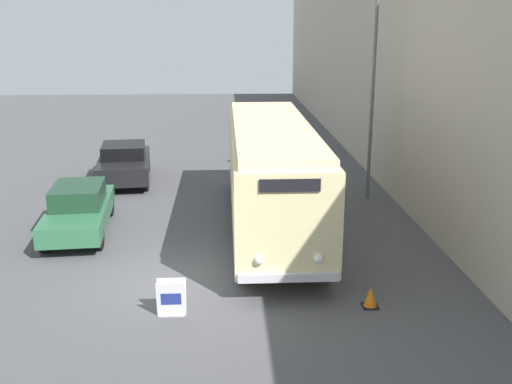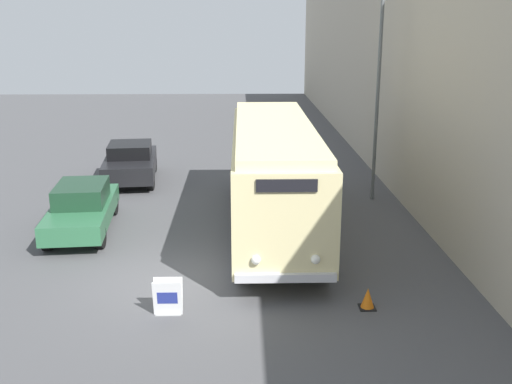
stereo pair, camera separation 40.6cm
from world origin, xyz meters
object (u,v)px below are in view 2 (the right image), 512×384
Objects in this scene: sign_board at (168,298)px; traffic_cone at (368,298)px; streetlamp at (379,62)px; parked_car_near at (82,208)px; vintage_bus at (274,170)px; parked_car_mid at (130,162)px.

sign_board is 1.71× the size of traffic_cone.
sign_board is 4.43m from traffic_cone.
parked_car_near is (-9.58, -3.19, -4.12)m from streetlamp.
vintage_bus reaches higher than sign_board.
parked_car_mid is at bearing 163.32° from streetlamp.
sign_board is (-2.60, -5.63, -1.46)m from vintage_bus.
sign_board is 0.11× the size of streetlamp.
traffic_cone is (1.82, -5.45, -1.62)m from vintage_bus.
parked_car_mid is (-9.16, 2.74, -4.08)m from streetlamp.
parked_car_near is at bearing 144.92° from traffic_cone.
streetlamp is (3.75, 3.11, 3.00)m from vintage_bus.
sign_board reaches higher than traffic_cone.
vintage_bus is 2.26× the size of parked_car_near.
parked_car_near is at bearing -100.05° from parked_car_mid.
vintage_bus is at bearing -4.07° from parked_car_near.
vintage_bus is 12.69× the size of sign_board.
traffic_cone is (7.65, -5.37, -0.50)m from parked_car_near.
parked_car_mid reaches higher than sign_board.
streetlamp is at bearing 13.57° from parked_car_near.
sign_board is at bearing -82.25° from parked_car_mid.
sign_board is 11.69m from streetlamp.
streetlamp is 1.73× the size of parked_car_mid.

